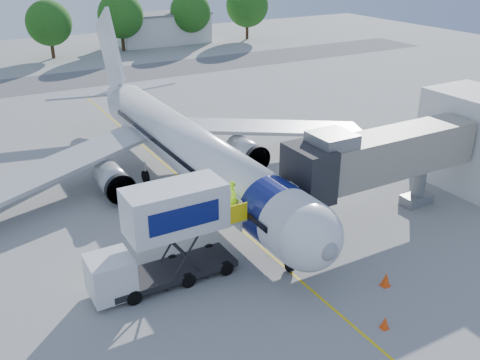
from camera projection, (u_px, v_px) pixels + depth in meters
ground at (212, 205)px, 37.34m from camera, size 160.00×160.00×0.00m
guidance_line at (212, 205)px, 37.34m from camera, size 0.15×70.00×0.01m
taxiway_strip at (67, 81)px, 70.59m from camera, size 120.00×10.00×0.01m
aircraft at (185, 147)px, 39.40m from camera, size 34.17×37.73×11.35m
jet_bridge at (374, 158)px, 33.65m from camera, size 13.90×3.20×6.60m
catering_hiloader at (165, 237)px, 27.83m from camera, size 8.54×2.44×5.50m
safety_cone_a at (386, 280)px, 28.41m from camera, size 0.50×0.50×0.80m
safety_cone_b at (385, 323)px, 25.30m from camera, size 0.41×0.41×0.66m
outbuilding_right at (163, 28)px, 95.34m from camera, size 16.40×7.40×5.30m
tree_d at (49, 23)px, 81.99m from camera, size 6.93×6.93×8.84m
tree_e at (121, 15)px, 87.39m from camera, size 7.44×7.44×9.49m
tree_f at (190, 12)px, 93.72m from camera, size 7.13×7.13×9.09m
tree_g at (247, 6)px, 98.31m from camera, size 7.78×7.78×9.91m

